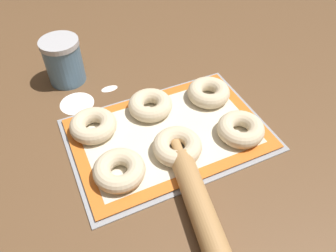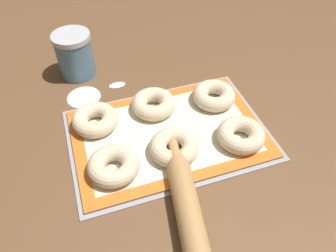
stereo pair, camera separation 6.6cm
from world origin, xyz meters
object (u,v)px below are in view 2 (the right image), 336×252
Objects in this scene: bagel_back_left at (95,120)px; rolling_pin at (189,218)px; bagel_front_center at (174,147)px; flour_canister at (75,55)px; bagel_back_center at (154,104)px; bagel_front_right at (241,135)px; bagel_front_left at (113,166)px; baking_tray at (168,133)px; bagel_back_right at (214,95)px.

bagel_back_left is 0.29× the size of rolling_pin.
flour_canister is (-0.18, 0.43, 0.04)m from bagel_front_center.
bagel_back_center is at bearing -55.00° from flour_canister.
bagel_front_center and bagel_front_right have the same top height.
flour_canister is at bearing 103.60° from rolling_pin.
bagel_back_center is at bearing 90.81° from bagel_front_center.
bagel_back_left is at bearing 95.15° from bagel_front_left.
bagel_front_left is at bearing -84.85° from bagel_back_left.
flour_canister is at bearing 129.08° from bagel_front_right.
baking_tray is 0.27m from rolling_pin.
bagel_front_left is 0.17m from bagel_back_left.
bagel_front_left is 0.22m from rolling_pin.
bagel_front_center is 0.17m from bagel_back_center.
bagel_front_center is 1.00× the size of bagel_back_right.
rolling_pin reaches higher than bagel_back_left.
rolling_pin is (-0.21, -0.34, -0.00)m from bagel_back_right.
bagel_front_left is (-0.17, -0.08, 0.03)m from baking_tray.
baking_tray is 0.19m from bagel_front_right.
rolling_pin is (0.15, -0.62, -0.04)m from flour_canister.
bagel_front_right is 1.00× the size of bagel_back_right.
bagel_back_left is 0.35m from bagel_back_right.
bagel_front_left is at bearing 123.97° from rolling_pin.
rolling_pin is at bearing -76.40° from flour_canister.
bagel_back_right is at bearing 25.40° from bagel_front_left.
bagel_front_right is 1.00× the size of bagel_back_center.
bagel_front_left is 1.00× the size of bagel_back_center.
bagel_back_right is at bearing -37.86° from flour_canister.
rolling_pin is at bearing -98.87° from baking_tray.
bagel_front_right is at bearing -45.98° from bagel_back_center.
flour_canister reaches higher than bagel_back_right.
bagel_back_left is (-0.18, 0.09, 0.03)m from baking_tray.
flour_canister is (-0.19, 0.35, 0.07)m from baking_tray.
bagel_back_left is at bearing 154.55° from baking_tray.
flour_canister reaches higher than bagel_front_right.
bagel_back_right is (-0.00, 0.17, 0.00)m from bagel_front_right.
bagel_front_right and bagel_back_center have the same top height.
bagel_front_center is at bearing 3.21° from bagel_front_left.
bagel_back_right is 0.87× the size of flour_canister.
flour_canister is (-0.03, 0.44, 0.04)m from bagel_front_left.
bagel_front_right is at bearing -26.81° from bagel_back_left.
bagel_back_right is at bearing -6.78° from bagel_back_center.
bagel_front_left is at bearing -86.54° from flour_canister.
bagel_front_left is at bearing -153.34° from baking_tray.
rolling_pin is (0.14, -0.35, -0.00)m from bagel_back_left.
bagel_back_right is (0.18, -0.02, 0.00)m from bagel_back_center.
bagel_back_right reaches higher than baking_tray.
bagel_front_center is 0.23m from bagel_back_left.
bagel_front_right is 1.00× the size of bagel_back_left.
bagel_front_center is 1.00× the size of bagel_front_right.
bagel_back_left is (-0.02, 0.17, 0.00)m from bagel_front_left.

